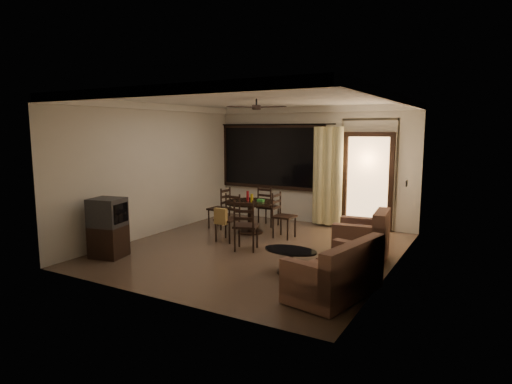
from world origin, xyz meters
The scene contains 12 objects.
ground centered at (0.00, 0.00, 0.00)m, with size 5.50×5.50×0.00m, color #7F6651.
room_shell centered at (0.59, 1.77, 1.83)m, with size 5.50×6.70×5.50m.
dining_table centered at (-0.77, 1.09, 0.55)m, with size 1.11×1.11×0.92m.
dining_chair_west centered at (-1.61, 1.12, 0.28)m, with size 0.44×0.44×0.95m.
dining_chair_east centered at (0.06, 1.05, 0.28)m, with size 0.44×0.44×0.95m.
dining_chair_south centered at (-0.81, 0.23, 0.31)m, with size 0.44×0.49×0.95m.
dining_chair_north centered at (-0.74, 1.87, 0.28)m, with size 0.44×0.44×0.95m.
tv_cabinet centered at (-2.05, -1.72, 0.53)m, with size 0.65×0.60×1.06m.
sofa centered at (2.10, -1.49, 0.31)m, with size 1.04×1.57×0.77m.
armchair centered at (1.96, 0.34, 0.36)m, with size 0.95×0.95×0.86m.
coffee_table centered at (1.14, -0.92, 0.25)m, with size 0.86×0.52×0.38m.
side_chair centered at (-0.14, -0.15, 0.29)m, with size 0.55×0.55×0.98m.
Camera 1 is at (3.88, -6.87, 2.24)m, focal length 30.00 mm.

